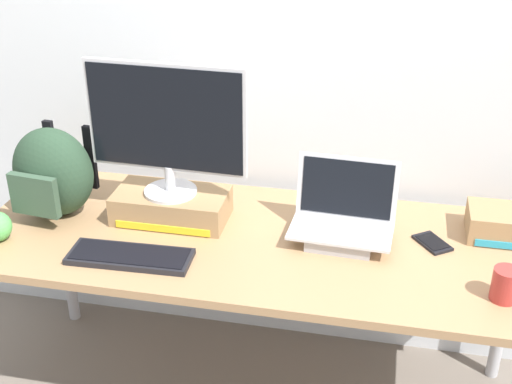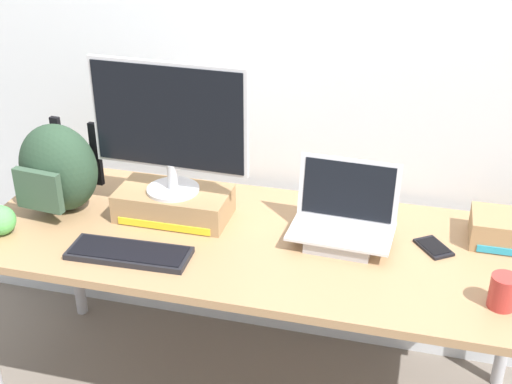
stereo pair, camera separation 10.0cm
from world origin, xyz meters
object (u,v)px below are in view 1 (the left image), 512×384
(open_laptop, at_px, (342,225))
(messenger_backpack, at_px, (53,172))
(external_keyboard, at_px, (130,256))
(desktop_monitor, at_px, (166,126))
(cell_phone, at_px, (432,243))
(toner_box_yellow, at_px, (172,206))
(coffee_mug, at_px, (506,285))

(open_laptop, bearing_deg, messenger_backpack, -175.60)
(open_laptop, height_order, external_keyboard, open_laptop)
(desktop_monitor, xyz_separation_m, cell_phone, (0.93, 0.01, -0.36))
(desktop_monitor, relative_size, open_laptop, 1.59)
(toner_box_yellow, bearing_deg, messenger_backpack, -173.75)
(cell_phone, bearing_deg, open_laptop, 149.51)
(toner_box_yellow, distance_m, open_laptop, 0.62)
(external_keyboard, bearing_deg, open_laptop, 20.12)
(desktop_monitor, xyz_separation_m, messenger_backpack, (-0.43, -0.05, -0.20))
(coffee_mug, bearing_deg, messenger_backpack, 171.92)
(desktop_monitor, xyz_separation_m, open_laptop, (0.62, -0.02, -0.31))
(open_laptop, height_order, messenger_backpack, messenger_backpack)
(external_keyboard, height_order, coffee_mug, coffee_mug)
(toner_box_yellow, distance_m, messenger_backpack, 0.44)
(desktop_monitor, distance_m, messenger_backpack, 0.47)
(toner_box_yellow, bearing_deg, external_keyboard, -99.68)
(toner_box_yellow, xyz_separation_m, messenger_backpack, (-0.43, -0.05, 0.11))
(toner_box_yellow, distance_m, external_keyboard, 0.30)
(desktop_monitor, bearing_deg, external_keyboard, -97.67)
(open_laptop, xyz_separation_m, coffee_mug, (0.51, -0.25, -0.00))
(toner_box_yellow, xyz_separation_m, desktop_monitor, (-0.00, -0.00, 0.31))
(open_laptop, distance_m, messenger_backpack, 1.05)
(coffee_mug, distance_m, cell_phone, 0.35)
(messenger_backpack, bearing_deg, external_keyboard, -26.67)
(desktop_monitor, xyz_separation_m, coffee_mug, (1.14, -0.27, -0.31))
(messenger_backpack, xyz_separation_m, coffee_mug, (1.56, -0.22, -0.11))
(desktop_monitor, distance_m, cell_phone, 1.00)
(open_laptop, xyz_separation_m, messenger_backpack, (-1.05, -0.03, 0.11))
(messenger_backpack, xyz_separation_m, cell_phone, (1.36, 0.06, -0.16))
(messenger_backpack, height_order, cell_phone, messenger_backpack)
(toner_box_yellow, relative_size, messenger_backpack, 1.22)
(toner_box_yellow, xyz_separation_m, open_laptop, (0.62, -0.02, 0.00))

